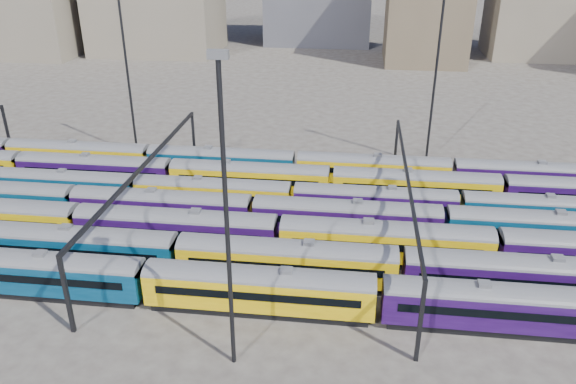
# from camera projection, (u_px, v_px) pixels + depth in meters

# --- Properties ---
(ground) EXTENTS (500.00, 500.00, 0.00)m
(ground) POSITION_uv_depth(u_px,v_px,m) (315.00, 235.00, 65.78)
(ground) COLOR #403A36
(ground) RESTS_ON ground
(rake_0) EXTENTS (108.87, 3.19, 5.38)m
(rake_0) POSITION_uv_depth(u_px,v_px,m) (259.00, 285.00, 51.57)
(rake_0) COLOR black
(rake_0) RESTS_ON ground
(rake_1) EXTENTS (134.04, 3.27, 5.51)m
(rake_1) POSITION_uv_depth(u_px,v_px,m) (401.00, 265.00, 54.56)
(rake_1) COLOR black
(rake_1) RESTS_ON ground
(rake_2) EXTENTS (136.06, 3.32, 5.60)m
(rake_2) POSITION_uv_depth(u_px,v_px,m) (279.00, 232.00, 60.44)
(rake_2) COLOR black
(rake_2) RESTS_ON ground
(rake_3) EXTENTS (109.00, 3.19, 5.38)m
(rake_3) POSITION_uv_depth(u_px,v_px,m) (162.00, 205.00, 66.62)
(rake_3) COLOR black
(rake_3) RESTS_ON ground
(rake_4) EXTENTS (120.87, 2.95, 4.96)m
(rake_4) POSITION_uv_depth(u_px,v_px,m) (292.00, 195.00, 69.52)
(rake_4) COLOR black
(rake_4) RESTS_ON ground
(rake_5) EXTENTS (151.24, 3.16, 5.33)m
(rake_5) POSITION_uv_depth(u_px,v_px,m) (415.00, 183.00, 72.21)
(rake_5) COLOR black
(rake_5) RESTS_ON ground
(rake_6) EXTENTS (148.98, 3.11, 5.24)m
(rake_6) POSITION_uv_depth(u_px,v_px,m) (221.00, 160.00, 79.70)
(rake_6) COLOR black
(rake_6) RESTS_ON ground
(gantry_1) EXTENTS (0.35, 40.35, 8.03)m
(gantry_1) POSITION_uv_depth(u_px,v_px,m) (145.00, 173.00, 65.11)
(gantry_1) COLOR black
(gantry_1) RESTS_ON ground
(gantry_2) EXTENTS (0.35, 40.35, 8.03)m
(gantry_2) POSITION_uv_depth(u_px,v_px,m) (407.00, 187.00, 61.77)
(gantry_2) COLOR black
(gantry_2) RESTS_ON ground
(mast_1) EXTENTS (1.40, 0.50, 25.60)m
(mast_1) POSITION_uv_depth(u_px,v_px,m) (127.00, 67.00, 82.89)
(mast_1) COLOR black
(mast_1) RESTS_ON ground
(mast_2) EXTENTS (1.40, 0.50, 25.60)m
(mast_2) POSITION_uv_depth(u_px,v_px,m) (226.00, 212.00, 40.63)
(mast_2) COLOR black
(mast_2) RESTS_ON ground
(mast_3) EXTENTS (1.40, 0.50, 25.60)m
(mast_3) POSITION_uv_depth(u_px,v_px,m) (436.00, 72.00, 79.67)
(mast_3) COLOR black
(mast_3) RESTS_ON ground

